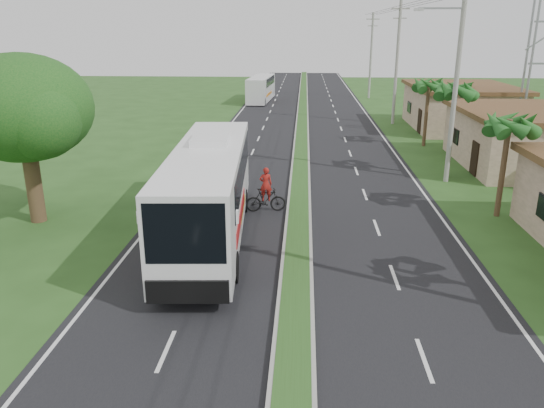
{
  "coord_description": "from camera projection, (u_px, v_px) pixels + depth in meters",
  "views": [
    {
      "loc": [
        0.17,
        -12.36,
        8.4
      ],
      "look_at": [
        -1.04,
        7.67,
        1.8
      ],
      "focal_mm": 35.0,
      "sensor_mm": 36.0,
      "label": 1
    }
  ],
  "objects": [
    {
      "name": "lane_edge_right",
      "position": [
        408.0,
        172.0,
        32.93
      ],
      "size": [
        0.12,
        160.0,
        0.01
      ],
      "primitive_type": "cube",
      "color": "silver",
      "rests_on": "ground"
    },
    {
      "name": "palm_verge_b",
      "position": [
        509.0,
        124.0,
        23.83
      ],
      "size": [
        2.4,
        2.4,
        5.05
      ],
      "color": "#473321",
      "rests_on": "ground"
    },
    {
      "name": "coach_bus_main",
      "position": [
        209.0,
        186.0,
        21.81
      ],
      "size": [
        3.51,
        13.07,
        4.18
      ],
      "rotation": [
        0.0,
        0.0,
        0.06
      ],
      "color": "white",
      "rests_on": "ground"
    },
    {
      "name": "utility_pole_b",
      "position": [
        457.0,
        71.0,
        28.98
      ],
      "size": [
        3.2,
        0.28,
        12.0
      ],
      "color": "gray",
      "rests_on": "ground"
    },
    {
      "name": "median_strip",
      "position": [
        300.0,
        169.0,
        33.29
      ],
      "size": [
        1.2,
        160.0,
        0.18
      ],
      "color": "gray",
      "rests_on": "ground"
    },
    {
      "name": "coach_bus_far",
      "position": [
        261.0,
        87.0,
        65.31
      ],
      "size": [
        2.85,
        10.36,
        2.98
      ],
      "rotation": [
        0.0,
        0.0,
        -0.06
      ],
      "color": "silver",
      "rests_on": "ground"
    },
    {
      "name": "motorcyclist",
      "position": [
        266.0,
        196.0,
        25.53
      ],
      "size": [
        1.99,
        0.84,
        2.21
      ],
      "rotation": [
        0.0,
        0.0,
        0.15
      ],
      "color": "black",
      "rests_on": "ground"
    },
    {
      "name": "shop_mid",
      "position": [
        520.0,
        138.0,
        33.83
      ],
      "size": [
        7.6,
        10.6,
        3.67
      ],
      "color": "gray",
      "rests_on": "ground"
    },
    {
      "name": "palm_verge_d",
      "position": [
        429.0,
        85.0,
        38.95
      ],
      "size": [
        2.4,
        2.4,
        5.25
      ],
      "color": "#473321",
      "rests_on": "ground"
    },
    {
      "name": "shade_tree",
      "position": [
        21.0,
        112.0,
        22.98
      ],
      "size": [
        6.3,
        6.0,
        7.54
      ],
      "color": "#473321",
      "rests_on": "ground"
    },
    {
      "name": "ground",
      "position": [
        293.0,
        356.0,
        14.35
      ],
      "size": [
        180.0,
        180.0,
        0.0
      ],
      "primitive_type": "plane",
      "color": "#26491B",
      "rests_on": "ground"
    },
    {
      "name": "road_asphalt",
      "position": [
        300.0,
        170.0,
        33.32
      ],
      "size": [
        14.0,
        160.0,
        0.02
      ],
      "primitive_type": "cube",
      "color": "black",
      "rests_on": "ground"
    },
    {
      "name": "palm_verge_c",
      "position": [
        456.0,
        90.0,
        30.26
      ],
      "size": [
        2.4,
        2.4,
        5.85
      ],
      "color": "#473321",
      "rests_on": "ground"
    },
    {
      "name": "lane_edge_left",
      "position": [
        195.0,
        169.0,
        33.7
      ],
      "size": [
        0.12,
        160.0,
        0.01
      ],
      "primitive_type": "cube",
      "color": "silver",
      "rests_on": "ground"
    },
    {
      "name": "utility_pole_c",
      "position": [
        397.0,
        62.0,
        48.13
      ],
      "size": [
        1.6,
        0.28,
        11.0
      ],
      "color": "gray",
      "rests_on": "ground"
    },
    {
      "name": "utility_pole_d",
      "position": [
        371.0,
        55.0,
        67.17
      ],
      "size": [
        1.6,
        0.28,
        10.5
      ],
      "color": "gray",
      "rests_on": "ground"
    },
    {
      "name": "shop_far",
      "position": [
        460.0,
        107.0,
        47.08
      ],
      "size": [
        8.6,
        11.6,
        3.82
      ],
      "color": "gray",
      "rests_on": "ground"
    }
  ]
}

